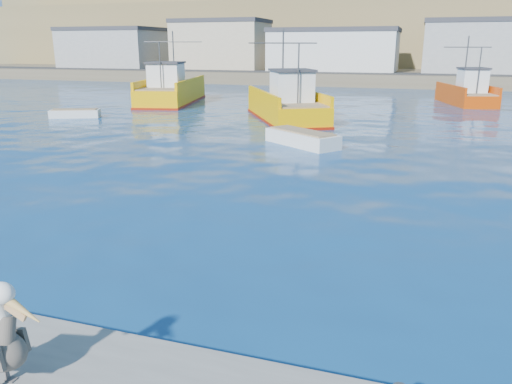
# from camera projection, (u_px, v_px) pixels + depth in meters

# --- Properties ---
(ground) EXTENTS (260.00, 260.00, 0.00)m
(ground) POSITION_uv_depth(u_px,v_px,m) (262.00, 292.00, 10.87)
(ground) COLOR navy
(ground) RESTS_ON ground
(dock_bollards) EXTENTS (36.20, 0.20, 0.30)m
(dock_bollards) POSITION_uv_depth(u_px,v_px,m) (232.00, 362.00, 7.40)
(dock_bollards) COLOR #4C4C4C
(dock_bollards) RESTS_ON dock
(far_shore) EXTENTS (200.00, 81.00, 24.00)m
(far_shore) POSITION_uv_depth(u_px,v_px,m) (414.00, 28.00, 107.87)
(far_shore) COLOR brown
(far_shore) RESTS_ON ground
(trawler_yellow_a) EXTENTS (6.65, 12.71, 6.62)m
(trawler_yellow_a) POSITION_uv_depth(u_px,v_px,m) (171.00, 91.00, 46.89)
(trawler_yellow_a) COLOR #EFA800
(trawler_yellow_a) RESTS_ON ground
(trawler_yellow_b) EXTENTS (8.51, 11.22, 6.45)m
(trawler_yellow_b) POSITION_uv_depth(u_px,v_px,m) (287.00, 106.00, 36.11)
(trawler_yellow_b) COLOR #EFA800
(trawler_yellow_b) RESTS_ON ground
(boat_orange) EXTENTS (5.21, 8.75, 6.07)m
(boat_orange) POSITION_uv_depth(u_px,v_px,m) (467.00, 93.00, 45.73)
(boat_orange) COLOR #C33B05
(boat_orange) RESTS_ON ground
(skiff_left) EXTENTS (3.77, 2.60, 0.78)m
(skiff_left) POSITION_uv_depth(u_px,v_px,m) (75.00, 114.00, 37.45)
(skiff_left) COLOR silver
(skiff_left) RESTS_ON ground
(skiff_mid) EXTENTS (4.55, 3.91, 0.98)m
(skiff_mid) POSITION_uv_depth(u_px,v_px,m) (302.00, 140.00, 26.92)
(skiff_mid) COLOR silver
(skiff_mid) RESTS_ON ground
(pelican) EXTENTS (1.32, 0.56, 1.63)m
(pelican) POSITION_uv_depth(u_px,v_px,m) (0.00, 342.00, 6.95)
(pelican) COLOR #595451
(pelican) RESTS_ON dock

